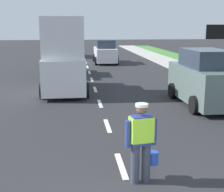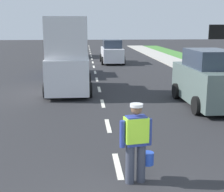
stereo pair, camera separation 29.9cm
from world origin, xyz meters
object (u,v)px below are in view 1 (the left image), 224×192
road_worker (142,139)px  delivery_truck (64,59)px  car_parked_curbside (204,79)px  car_oncoming_third (66,47)px  car_outgoing_far (105,52)px  car_oncoming_second (60,61)px

road_worker → delivery_truck: bearing=100.9°
car_parked_curbside → car_oncoming_third: bearing=105.7°
delivery_truck → car_parked_curbside: bearing=-29.3°
road_worker → car_outgoing_far: size_ratio=0.40×
car_oncoming_third → delivery_truck: bearing=-89.0°
road_worker → car_oncoming_third: (-2.10, 27.21, 0.07)m
car_oncoming_third → car_outgoing_far: (3.44, -5.98, -0.07)m
road_worker → car_oncoming_second: 15.06m
road_worker → car_outgoing_far: bearing=86.4°
road_worker → car_oncoming_second: (-2.23, 14.90, 0.00)m
car_oncoming_second → car_outgoing_far: bearing=60.7°
road_worker → car_parked_curbside: 7.22m
car_parked_curbside → car_oncoming_second: bearing=124.6°
road_worker → car_oncoming_third: bearing=94.4°
car_outgoing_far → car_oncoming_second: bearing=-119.3°
delivery_truck → car_outgoing_far: bearing=75.4°
car_oncoming_second → delivery_truck: bearing=-85.5°
road_worker → delivery_truck: delivery_truck is taller
road_worker → car_oncoming_third: size_ratio=0.38×
delivery_truck → car_oncoming_second: bearing=94.5°
road_worker → delivery_truck: 9.46m
car_oncoming_third → car_oncoming_second: size_ratio=1.01×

